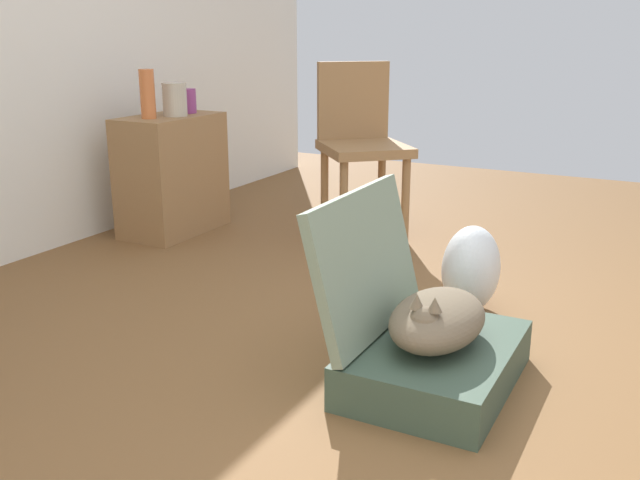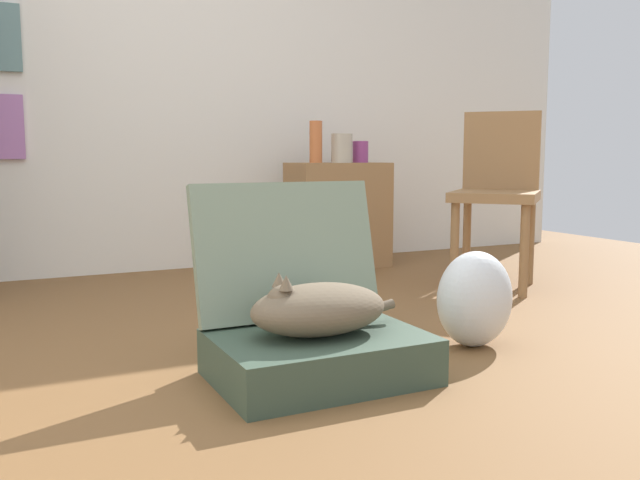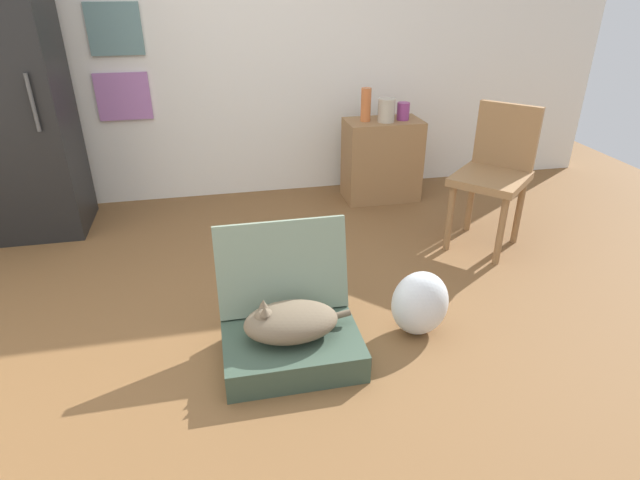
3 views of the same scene
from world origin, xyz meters
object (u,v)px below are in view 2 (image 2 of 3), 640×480
Objects in this scene: vase_tall at (316,142)px; chair at (497,189)px; vase_short at (360,152)px; plastic_bag_white at (475,299)px; vase_round at (342,148)px; cat at (317,309)px; side_table at (338,215)px; suitcase_base at (319,357)px.

chair is at bearing -56.99° from vase_tall.
vase_tall reaches higher than vase_short.
vase_short reaches higher than plastic_bag_white.
plastic_bag_white is 1.39× the size of vase_tall.
chair is at bearing -62.49° from vase_round.
chair is (0.46, -0.88, -0.22)m from vase_round.
cat is 2.19m from vase_round.
vase_round is at bearing -90.00° from side_table.
cat is (-0.01, 0.00, 0.15)m from suitcase_base.
cat is at bearing -172.84° from plastic_bag_white.
vase_tall is at bearing 177.02° from side_table.
vase_short reaches higher than suitcase_base.
plastic_bag_white reaches higher than cat.
vase_tall is (-0.15, 0.01, 0.45)m from side_table.
vase_round reaches higher than suitcase_base.
vase_tall is 0.31m from vase_short.
suitcase_base is 1.85m from chair.
chair reaches higher than vase_short.
side_table is at bearing 60.96° from suitcase_base.
vase_round reaches higher than cat.
vase_round is (-0.15, -0.03, 0.02)m from vase_short.
vase_short is 0.15m from vase_round.
cat is 3.90× the size of vase_short.
suitcase_base is at bearing -100.09° from chair.
chair reaches higher than suitcase_base.
vase_tall is at bearing 64.62° from suitcase_base.
suitcase_base is at bearing -119.66° from vase_round.
chair is at bearing -63.68° from side_table.
cat is 2.29m from vase_short.
side_table is 3.69× the size of vase_round.
chair is at bearing 32.40° from cat.
suitcase_base is 3.67× the size of vase_round.
vase_round reaches higher than vase_short.
vase_tall is at bearing 159.86° from vase_round.
vase_short is (0.30, -0.02, -0.06)m from vase_tall.
plastic_bag_white is at bearing 7.25° from suitcase_base.
suitcase_base is 0.15m from cat.
vase_round is at bearing -20.14° from vase_tall.
plastic_bag_white is (0.68, 0.09, -0.05)m from cat.
vase_tall is 1.44× the size of vase_round.
vase_short is 0.99m from chair.
plastic_bag_white is at bearing -86.34° from chair.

